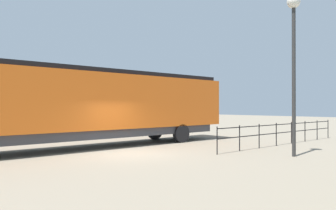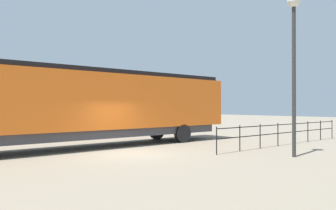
# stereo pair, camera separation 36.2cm
# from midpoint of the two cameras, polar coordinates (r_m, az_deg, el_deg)

# --- Properties ---
(ground_plane) EXTENTS (120.00, 120.00, 0.00)m
(ground_plane) POSITION_cam_midpoint_polar(r_m,az_deg,el_deg) (14.93, -6.07, -8.61)
(ground_plane) COLOR gray
(locomotive) EXTENTS (2.86, 18.38, 4.10)m
(locomotive) POSITION_cam_midpoint_polar(r_m,az_deg,el_deg) (17.26, -13.10, 0.21)
(locomotive) COLOR orange
(locomotive) RESTS_ON ground_plane
(lamp_post) EXTENTS (0.57, 0.57, 7.00)m
(lamp_post) POSITION_cam_midpoint_polar(r_m,az_deg,el_deg) (15.13, 22.12, 10.81)
(lamp_post) COLOR #2D2D2D
(lamp_post) RESTS_ON ground_plane
(platform_fence) EXTENTS (0.05, 11.66, 1.26)m
(platform_fence) POSITION_cam_midpoint_polar(r_m,az_deg,el_deg) (19.37, 20.76, -4.28)
(platform_fence) COLOR black
(platform_fence) RESTS_ON ground_plane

